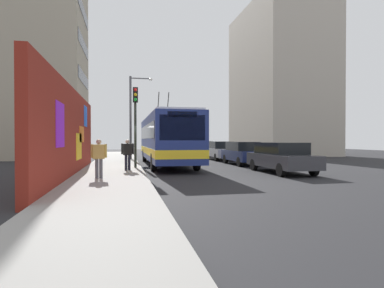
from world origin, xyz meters
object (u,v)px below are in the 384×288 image
Objects in this scene: parked_car_silver at (220,150)px; street_lamp at (133,111)px; city_bus at (166,138)px; parked_car_white at (202,148)px; parked_car_navy at (243,153)px; pedestrian_at_curb at (128,152)px; traffic_light at (135,114)px; parked_car_dark_gray at (281,157)px; pedestrian_near_wall at (99,155)px.

parked_car_silver is 7.94m from street_lamp.
city_bus is 12.19m from parked_car_white.
parked_car_navy is 8.75m from pedestrian_at_curb.
street_lamp is at bearing -3.20° from pedestrian_at_curb.
pedestrian_at_curb is at bearing 176.80° from street_lamp.
parked_car_white is at bearing -27.42° from traffic_light.
parked_car_dark_gray is at bearing -180.00° from parked_car_white.
city_bus is at bearing -29.43° from pedestrian_at_curb.
city_bus reaches higher than parked_car_dark_gray.
city_bus reaches higher than parked_car_navy.
city_bus reaches higher than traffic_light.
street_lamp is (0.57, 7.24, 3.22)m from parked_car_silver.
parked_car_dark_gray is 9.15m from pedestrian_near_wall.
parked_car_silver is at bearing -0.00° from parked_car_navy.
pedestrian_at_curb is (1.58, 7.80, 0.23)m from parked_car_dark_gray.
pedestrian_at_curb is at bearing 116.91° from parked_car_navy.
parked_car_navy is 5.46m from parked_car_silver.
street_lamp reaches higher than traffic_light.
traffic_light is at bearing -19.36° from pedestrian_near_wall.
pedestrian_at_curb is (-4.61, 2.60, -0.78)m from city_bus.
parked_car_navy is 9.95m from street_lamp.
parked_car_white is at bearing 0.00° from parked_car_silver.
pedestrian_near_wall is 13.67m from street_lamp.
parked_car_dark_gray is 17.17m from parked_car_white.
city_bus is 2.82× the size of parked_car_navy.
parked_car_silver is (5.46, -0.00, 0.00)m from parked_car_navy.
city_bus is 8.76m from pedestrian_near_wall.
parked_car_silver is 6.17m from parked_car_white.
city_bus is 4.07m from traffic_light.
city_bus is 7.83× the size of pedestrian_near_wall.
parked_car_dark_gray is 3.04× the size of pedestrian_near_wall.
pedestrian_near_wall reaches higher than parked_car_navy.
pedestrian_at_curb reaches higher than parked_car_silver.
pedestrian_at_curb is (-9.41, 7.80, 0.23)m from parked_car_silver.
parked_car_navy is at bearing -129.74° from street_lamp.
parked_car_dark_gray is at bearing -112.19° from traffic_light.
traffic_light reaches higher than parked_car_dark_gray.
parked_car_white is (11.63, -0.00, 0.00)m from parked_car_navy.
parked_car_dark_gray is at bearing 180.00° from parked_car_silver.
parked_car_white is at bearing -25.51° from pedestrian_near_wall.
parked_car_navy is 0.65× the size of street_lamp.
pedestrian_at_curb is at bearing 162.39° from traffic_light.
parked_car_navy is at bearing -97.12° from city_bus.
pedestrian_near_wall is at bearing 160.64° from traffic_light.
street_lamp is at bearing -7.53° from pedestrian_near_wall.
city_bus is at bearing 154.65° from parked_car_white.
parked_car_silver is 3.10× the size of pedestrian_at_curb.
city_bus is 8.15m from parked_car_dark_gray.
parked_car_dark_gray is 0.99× the size of parked_car_silver.
city_bus reaches higher than pedestrian_at_curb.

